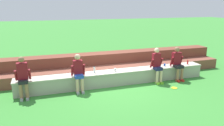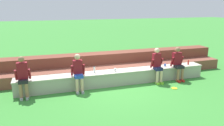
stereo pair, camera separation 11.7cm
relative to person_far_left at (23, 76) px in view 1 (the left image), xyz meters
The scene contains 12 objects.
ground_plane 3.60m from the person_far_left, ahead, with size 80.00×80.00×0.00m, color #388433.
stone_seating_wall 3.56m from the person_far_left, ahead, with size 7.85×0.62×0.56m.
brick_bleachers 3.97m from the person_far_left, 27.27° to the left, with size 11.32×1.50×0.95m.
person_far_left is the anchor object (origin of this frame).
person_left_of_center 1.92m from the person_far_left, ahead, with size 0.52×0.56×1.42m.
person_center 5.20m from the person_far_left, ahead, with size 0.51×0.55×1.45m.
person_right_of_center 6.20m from the person_far_left, ahead, with size 0.55×0.59×1.43m.
water_bottle_mid_left 2.64m from the person_far_left, ahead, with size 0.07×0.07×0.25m.
water_bottle_center_gap 6.91m from the person_far_left, ahead, with size 0.06×0.06×0.20m.
plastic_cup_left_end 3.46m from the person_far_left, ahead, with size 0.09×0.09×0.13m, color white.
plastic_cup_middle 5.78m from the person_far_left, ahead, with size 0.08×0.08×0.11m, color blue.
frisbee 5.64m from the person_far_left, ahead, with size 0.23×0.23×0.02m, color yellow.
Camera 1 is at (-2.87, -7.85, 3.18)m, focal length 35.57 mm.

